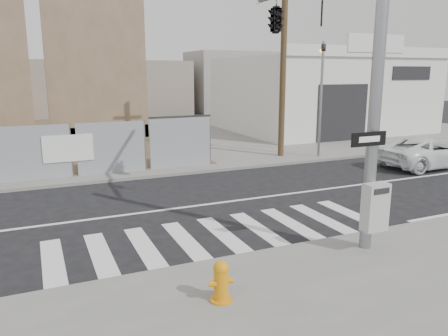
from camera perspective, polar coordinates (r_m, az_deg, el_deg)
name	(u,v)px	position (r m, az deg, el deg)	size (l,w,h in m)	color
ground	(190,207)	(13.29, -4.51, -5.07)	(100.00, 100.00, 0.00)	black
sidewalk_far	(110,140)	(26.60, -14.62, 3.54)	(50.00, 20.00, 0.12)	slate
signal_pole	(304,41)	(11.98, 10.35, 16.04)	(0.96, 5.87, 7.00)	gray
far_signal_pole	(322,83)	(20.56, 12.63, 10.73)	(0.16, 0.20, 5.60)	gray
concrete_wall_right	(98,83)	(26.32, -16.14, 10.62)	(5.50, 1.30, 8.00)	brown
auto_shop	(319,94)	(30.88, 12.36, 9.45)	(12.00, 10.20, 5.95)	silver
utility_pole_right	(284,44)	(20.50, 7.81, 15.72)	(1.60, 0.28, 10.00)	brown
fire_hydrant	(221,281)	(7.72, -0.38, -14.57)	(0.48, 0.48, 0.74)	orange
suv	(430,152)	(20.61, 25.34, 1.90)	(2.14, 4.65, 1.29)	white
traffic_cone_d	(43,169)	(17.51, -22.51, -0.14)	(0.41, 0.41, 0.71)	orange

